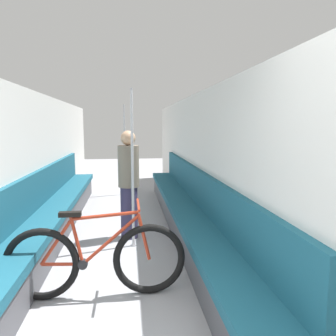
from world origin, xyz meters
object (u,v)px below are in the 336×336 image
grab_pole_far (133,171)px  passenger_standing (129,183)px  bench_seat_row_left (50,218)px  grab_pole_near (125,151)px  bicycle (96,260)px  bench_seat_row_right (187,214)px

grab_pole_far → passenger_standing: grab_pole_far is taller
bench_seat_row_left → grab_pole_near: (1.05, 3.00, 0.71)m
bicycle → passenger_standing: 1.73m
bicycle → grab_pole_far: grab_pole_far is taller
grab_pole_near → grab_pole_far: size_ratio=1.00×
grab_pole_near → grab_pole_far: bearing=-87.7°
bench_seat_row_left → bench_seat_row_right: same height
bench_seat_row_right → bicycle: (-1.18, -1.69, 0.05)m
bicycle → grab_pole_near: bearing=100.4°
bench_seat_row_right → bench_seat_row_left: bearing=180.0°
bicycle → grab_pole_near: (0.24, 4.69, 0.66)m
bench_seat_row_right → bicycle: 2.06m
bench_seat_row_left → grab_pole_near: size_ratio=3.09×
grab_pole_far → passenger_standing: 0.42m
bench_seat_row_right → passenger_standing: size_ratio=4.18×
bicycle → grab_pole_far: (0.37, 1.30, 0.66)m
bench_seat_row_right → grab_pole_near: 3.23m
grab_pole_far → passenger_standing: bearing=98.5°
bicycle → bench_seat_row_left: bearing=128.9°
bench_seat_row_left → grab_pole_near: grab_pole_near is taller
bench_seat_row_right → bicycle: bench_seat_row_right is taller
grab_pole_near → grab_pole_far: (0.13, -3.39, 0.00)m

